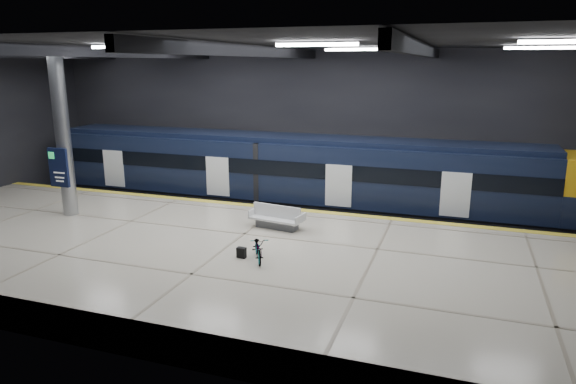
% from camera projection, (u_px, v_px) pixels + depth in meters
% --- Properties ---
extents(ground, '(30.00, 30.00, 0.00)m').
position_uv_depth(ground, '(255.00, 252.00, 20.44)').
color(ground, black).
rests_on(ground, ground).
extents(room_shell, '(30.10, 16.10, 8.05)m').
position_uv_depth(room_shell, '(253.00, 108.00, 19.05)').
color(room_shell, black).
rests_on(room_shell, ground).
extents(platform, '(30.00, 11.00, 1.10)m').
position_uv_depth(platform, '(227.00, 262.00, 18.01)').
color(platform, beige).
rests_on(platform, ground).
extents(safety_strip, '(30.00, 0.40, 0.01)m').
position_uv_depth(safety_strip, '(278.00, 208.00, 22.70)').
color(safety_strip, yellow).
rests_on(safety_strip, platform).
extents(rails, '(30.00, 1.52, 0.16)m').
position_uv_depth(rails, '(297.00, 213.00, 25.47)').
color(rails, gray).
rests_on(rails, ground).
extents(train, '(29.40, 2.84, 3.79)m').
position_uv_depth(train, '(321.00, 176.00, 24.61)').
color(train, black).
rests_on(train, ground).
extents(bench, '(2.21, 1.17, 0.93)m').
position_uv_depth(bench, '(277.00, 220.00, 19.86)').
color(bench, '#595B60').
rests_on(bench, platform).
extents(bicycle, '(1.22, 1.66, 0.83)m').
position_uv_depth(bicycle, '(258.00, 248.00, 16.62)').
color(bicycle, '#99999E').
rests_on(bicycle, platform).
extents(pannier_bag, '(0.32, 0.21, 0.35)m').
position_uv_depth(pannier_bag, '(241.00, 253.00, 16.86)').
color(pannier_bag, black).
rests_on(pannier_bag, platform).
extents(info_column, '(0.90, 0.78, 6.90)m').
position_uv_depth(info_column, '(62.00, 135.00, 20.93)').
color(info_column, '#9EA0A5').
rests_on(info_column, platform).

